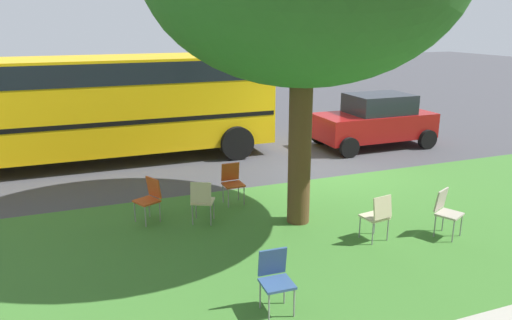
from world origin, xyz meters
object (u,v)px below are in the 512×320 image
chair_3 (446,209)px  parked_car (375,120)px  chair_1 (150,196)px  school_bus (83,100)px  chair_0 (275,276)px  chair_4 (378,214)px  chair_2 (232,180)px  chair_5 (202,199)px

chair_3 → parked_car: (-2.63, -6.12, 0.32)m
chair_1 → school_bus: school_bus is taller
chair_0 → chair_1: (1.08, -3.73, 0.00)m
chair_1 → chair_4: 4.36m
chair_4 → parked_car: size_ratio=0.24×
chair_3 → school_bus: (5.90, -7.51, 1.24)m
chair_1 → chair_4: bearing=146.9°
chair_2 → chair_4: bearing=123.5°
chair_0 → chair_1: 3.89m
chair_0 → chair_4: bearing=-152.3°
chair_3 → chair_0: bearing=15.8°
chair_5 → school_bus: (1.88, -5.37, 1.24)m
chair_4 → chair_5: 3.31m
chair_2 → school_bus: school_bus is taller
chair_2 → chair_3: same height
chair_2 → chair_1: bearing=11.5°
parked_car → chair_4: bearing=56.2°
chair_5 → chair_4: bearing=145.3°
chair_1 → chair_5: (-0.93, 0.49, 0.00)m
chair_0 → chair_1: same height
chair_3 → chair_5: size_ratio=1.00×
chair_0 → chair_4: 2.91m
chair_0 → chair_1: size_ratio=1.00×
chair_2 → chair_4: size_ratio=1.00×
chair_1 → chair_5: same height
chair_1 → parked_car: (-7.59, -3.49, 0.32)m
chair_4 → chair_5: size_ratio=1.00×
chair_1 → chair_3: bearing=152.0°
chair_0 → chair_3: same height
chair_0 → chair_5: same height
chair_3 → school_bus: size_ratio=0.08×
chair_0 → school_bus: (2.03, -8.61, 1.24)m
chair_1 → chair_2: bearing=-168.5°
chair_2 → chair_5: 1.25m
chair_0 → parked_car: 9.72m
chair_3 → chair_2: bearing=-43.9°
chair_5 → parked_car: size_ratio=0.24×
chair_0 → chair_2: 4.17m
parked_car → school_bus: school_bus is taller
chair_2 → chair_3: size_ratio=1.00×
chair_1 → parked_car: bearing=-155.3°
chair_0 → chair_2: bearing=-100.4°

